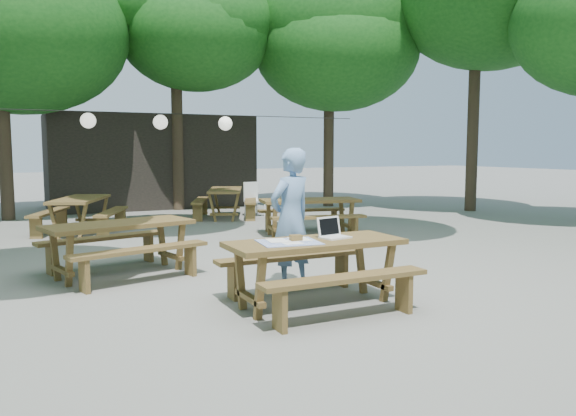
% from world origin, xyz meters
% --- Properties ---
extents(ground, '(80.00, 80.00, 0.00)m').
position_xyz_m(ground, '(0.00, 0.00, 0.00)').
color(ground, '#61615C').
rests_on(ground, ground).
extents(pavilion, '(6.00, 3.00, 2.80)m').
position_xyz_m(pavilion, '(0.50, 10.50, 1.40)').
color(pavilion, black).
rests_on(pavilion, ground).
extents(main_picnic_table, '(2.00, 1.58, 0.75)m').
position_xyz_m(main_picnic_table, '(-0.31, -1.70, 0.39)').
color(main_picnic_table, '#4D391B').
rests_on(main_picnic_table, ground).
extents(picnic_table_nw, '(2.23, 1.99, 0.75)m').
position_xyz_m(picnic_table_nw, '(-2.04, 0.86, 0.39)').
color(picnic_table_nw, '#4D391B').
rests_on(picnic_table_nw, ground).
extents(picnic_table_ne, '(2.19, 1.95, 0.75)m').
position_xyz_m(picnic_table_ne, '(2.12, 2.96, 0.39)').
color(picnic_table_ne, '#4D391B').
rests_on(picnic_table_ne, ground).
extents(picnic_table_far_w, '(2.18, 2.36, 0.75)m').
position_xyz_m(picnic_table_far_w, '(-2.10, 5.35, 0.39)').
color(picnic_table_far_w, '#4D391B').
rests_on(picnic_table_far_w, ground).
extents(picnic_table_far_e, '(2.19, 2.36, 0.75)m').
position_xyz_m(picnic_table_far_e, '(1.57, 6.54, 0.39)').
color(picnic_table_far_e, '#4D391B').
rests_on(picnic_table_far_e, ground).
extents(woman, '(0.76, 0.62, 1.79)m').
position_xyz_m(woman, '(-0.20, -0.85, 0.89)').
color(woman, '#6D94C7').
rests_on(woman, ground).
extents(plastic_chair, '(0.51, 0.51, 0.90)m').
position_xyz_m(plastic_chair, '(2.38, 6.53, 0.26)').
color(plastic_chair, white).
rests_on(plastic_chair, ground).
extents(laptop, '(0.37, 0.32, 0.24)m').
position_xyz_m(laptop, '(-0.04, -1.62, 0.81)').
color(laptop, white).
rests_on(laptop, main_picnic_table).
extents(tabletop_clutter, '(0.72, 0.63, 0.08)m').
position_xyz_m(tabletop_clutter, '(-0.62, -1.69, 0.76)').
color(tabletop_clutter, '#3454B4').
rests_on(tabletop_clutter, main_picnic_table).
extents(paper_lanterns, '(9.00, 0.34, 0.38)m').
position_xyz_m(paper_lanterns, '(-0.19, 6.00, 2.40)').
color(paper_lanterns, black).
rests_on(paper_lanterns, ground).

